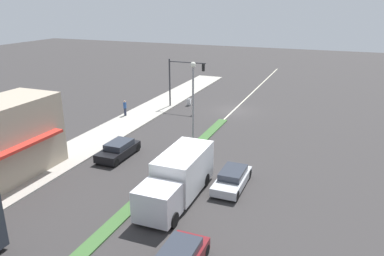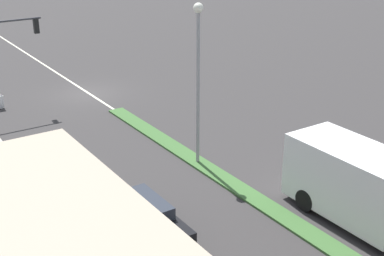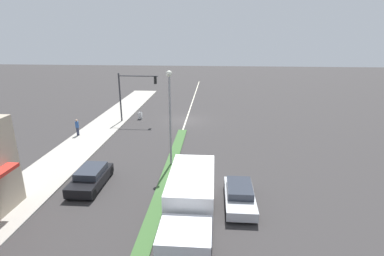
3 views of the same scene
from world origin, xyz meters
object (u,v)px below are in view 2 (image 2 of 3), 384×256
at_px(street_lamp, 198,65).
at_px(sedan_silver, 361,168).
at_px(delivery_truck, 372,192).
at_px(suv_black, 143,218).

relative_size(street_lamp, sedan_silver, 1.70).
distance_m(delivery_truck, suv_black, 8.41).
bearing_deg(suv_black, delivery_truck, 149.35).
xyz_separation_m(street_lamp, delivery_truck, (-2.20, 8.09, -3.31)).
height_order(street_lamp, suv_black, street_lamp).
bearing_deg(suv_black, sedan_silver, 171.25).
distance_m(delivery_truck, sedan_silver, 4.00).
height_order(street_lamp, sedan_silver, street_lamp).
height_order(street_lamp, delivery_truck, street_lamp).
relative_size(delivery_truck, sedan_silver, 1.73).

